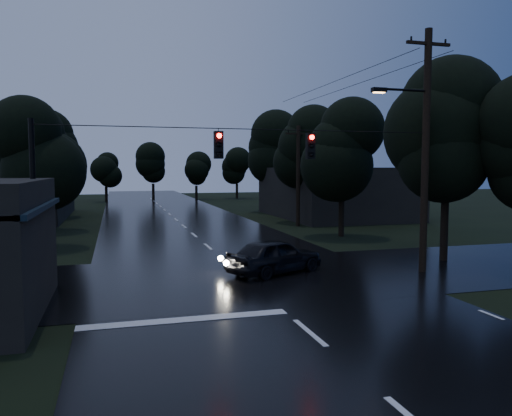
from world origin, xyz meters
TOP-DOWN VIEW (x-y plane):
  - main_road at (0.00, 30.00)m, footprint 12.00×120.00m
  - cross_street at (0.00, 12.00)m, footprint 60.00×9.00m
  - building_far_right at (14.00, 34.00)m, footprint 10.00×14.00m
  - building_far_left at (-14.00, 40.00)m, footprint 10.00×16.00m
  - utility_pole_main at (7.41, 11.00)m, footprint 3.50×0.30m
  - utility_pole_far at (8.30, 28.00)m, footprint 2.00×0.30m
  - anchor_pole_left at (-7.50, 11.00)m, footprint 0.18×0.18m
  - span_signals at (0.56, 10.99)m, footprint 15.00×0.37m
  - tree_corner_near at (10.00, 13.00)m, footprint 4.48×4.48m
  - tree_left_a at (-9.00, 22.00)m, footprint 3.92×3.92m
  - tree_left_b at (-9.60, 30.00)m, footprint 4.20×4.20m
  - tree_left_c at (-10.20, 40.00)m, footprint 4.48×4.48m
  - tree_right_a at (9.00, 22.00)m, footprint 4.20×4.20m
  - tree_right_b at (9.60, 30.00)m, footprint 4.48×4.48m
  - tree_right_c at (10.20, 40.00)m, footprint 4.76×4.76m
  - car at (1.43, 12.41)m, footprint 4.66×3.39m

SIDE VIEW (x-z plane):
  - main_road at x=0.00m, z-range -0.01..0.01m
  - cross_street at x=0.00m, z-range -0.01..0.01m
  - car at x=1.43m, z-range 0.00..1.47m
  - building_far_right at x=14.00m, z-range 0.00..4.40m
  - building_far_left at x=-14.00m, z-range 0.00..5.00m
  - anchor_pole_left at x=-7.50m, z-range 0.00..6.00m
  - utility_pole_far at x=8.30m, z-range 0.13..7.63m
  - tree_left_a at x=-9.00m, z-range 1.11..9.37m
  - span_signals at x=0.56m, z-range 4.69..5.80m
  - utility_pole_main at x=7.41m, z-range 0.26..10.26m
  - tree_left_b at x=-9.60m, z-range 1.19..10.04m
  - tree_right_a at x=9.00m, z-range 1.19..10.04m
  - tree_corner_near at x=10.00m, z-range 1.27..10.71m
  - tree_left_c at x=-10.20m, z-range 1.27..10.71m
  - tree_right_b at x=9.60m, z-range 1.27..10.71m
  - tree_right_c at x=10.20m, z-range 1.35..11.38m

